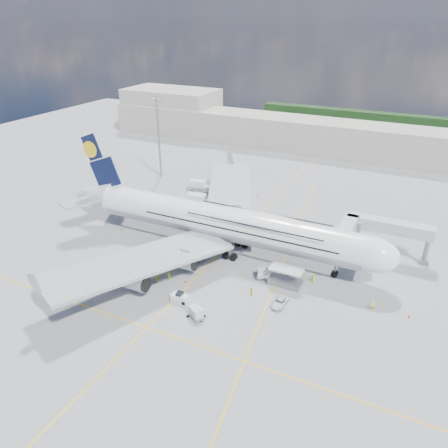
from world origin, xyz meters
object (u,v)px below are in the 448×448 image
at_px(airliner, 225,223).
at_px(dolly_back, 115,259).
at_px(crew_van, 314,278).
at_px(service_van, 280,302).
at_px(catering_truck_outer, 200,187).
at_px(crew_nose, 373,306).
at_px(cargo_loader, 285,279).
at_px(cone_tail, 121,229).
at_px(catering_truck_inner, 199,202).
at_px(cone_wing_right_outer, 139,274).
at_px(crew_loader, 251,292).
at_px(light_mast, 159,137).
at_px(dolly_nose_near, 264,273).
at_px(crew_tug, 169,276).
at_px(dolly_row_b, 114,277).
at_px(dolly_row_c, 131,263).
at_px(crew_wing, 158,279).
at_px(cone_nose, 409,316).
at_px(jet_bridge, 372,229).
at_px(dolly_nose_far, 196,312).
at_px(cone_wing_right_inner, 186,281).
at_px(dolly_row_a, 112,255).
at_px(cone_wing_left_inner, 215,218).
at_px(baggage_tug, 180,298).

xyz_separation_m(airliner, dolly_back, (-19.53, -14.57, -6.53)).
distance_m(airliner, crew_van, 22.56).
bearing_deg(service_van, catering_truck_outer, 137.19).
bearing_deg(crew_nose, dolly_back, 147.91).
distance_m(catering_truck_outer, crew_nose, 65.97).
xyz_separation_m(cargo_loader, catering_truck_outer, (-38.40, 35.01, 0.53)).
bearing_deg(cone_tail, catering_truck_inner, 60.58).
distance_m(cargo_loader, cone_wing_right_outer, 29.49).
height_order(service_van, crew_loader, crew_loader).
height_order(catering_truck_outer, cone_wing_right_outer, catering_truck_outer).
height_order(cargo_loader, crew_van, cargo_loader).
distance_m(light_mast, dolly_nose_near, 68.15).
relative_size(crew_nose, cone_wing_right_outer, 3.41).
bearing_deg(service_van, crew_tug, -172.04).
bearing_deg(catering_truck_inner, dolly_back, -103.45).
bearing_deg(cone_wing_right_outer, dolly_row_b, -141.18).
relative_size(airliner, crew_nose, 43.75).
xyz_separation_m(catering_truck_inner, catering_truck_outer, (-5.45, 10.57, -0.26)).
height_order(dolly_row_c, crew_wing, crew_wing).
relative_size(light_mast, catering_truck_outer, 3.80).
xyz_separation_m(light_mast, cone_nose, (80.00, -42.39, -12.92)).
height_order(jet_bridge, service_van, jet_bridge).
bearing_deg(dolly_row_b, jet_bridge, 17.66).
distance_m(dolly_back, crew_van, 42.42).
distance_m(dolly_row_c, crew_wing, 9.63).
distance_m(cargo_loader, cone_nose, 23.21).
xyz_separation_m(catering_truck_inner, crew_loader, (28.58, -31.06, -1.16)).
xyz_separation_m(crew_van, cone_tail, (-48.86, 1.42, -0.65)).
relative_size(cargo_loader, light_mast, 0.33).
xyz_separation_m(catering_truck_inner, cone_wing_right_outer, (5.19, -34.34, -1.79)).
bearing_deg(jet_bridge, dolly_nose_far, -124.03).
distance_m(dolly_nose_far, cone_wing_right_inner, 11.42).
height_order(dolly_nose_near, crew_nose, dolly_nose_near).
xyz_separation_m(light_mast, crew_tug, (35.40, -50.80, -12.40)).
height_order(jet_bridge, crew_tug, jet_bridge).
height_order(dolly_row_a, cone_tail, cone_tail).
height_order(cargo_loader, dolly_back, cargo_loader).
bearing_deg(dolly_back, cone_wing_left_inner, 77.60).
relative_size(dolly_row_b, service_van, 0.79).
bearing_deg(cone_wing_right_outer, dolly_nose_near, 23.41).
bearing_deg(light_mast, cone_wing_right_inner, -52.15).
height_order(dolly_nose_far, crew_wing, dolly_nose_far).
bearing_deg(crew_nose, cargo_loader, 138.04).
bearing_deg(crew_loader, catering_truck_inner, -164.48).
distance_m(jet_bridge, cargo_loader, 22.93).
bearing_deg(cargo_loader, airliner, 156.77).
relative_size(dolly_row_c, cone_nose, 5.47).
distance_m(baggage_tug, cone_wing_left_inner, 36.26).
height_order(dolly_back, cone_tail, cone_tail).
distance_m(dolly_row_c, catering_truck_inner, 31.65).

